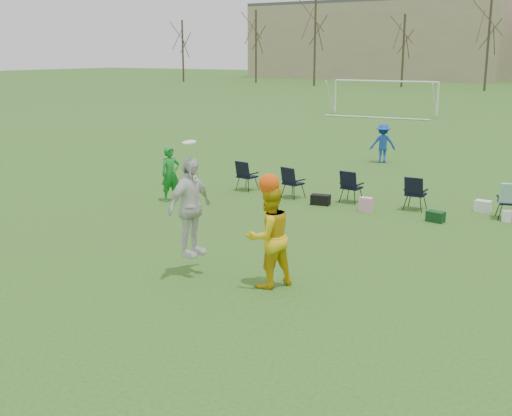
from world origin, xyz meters
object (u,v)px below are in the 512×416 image
Objects in this scene: fielder_green_near at (171,174)px; goal_left at (385,88)px; fielder_blue at (383,143)px; center_contest at (234,222)px.

goal_left reaches higher than fielder_green_near.
center_contest is at bearing 70.11° from fielder_blue.
center_contest is 34.80m from goal_left.
fielder_blue is 0.58× the size of center_contest.
center_contest is at bearing -78.83° from goal_left.
center_contest reaches higher than goal_left.
fielder_blue is (2.88, 9.88, -0.03)m from fielder_green_near.
fielder_green_near is at bearing -86.65° from goal_left.
fielder_green_near is at bearing 43.77° from fielder_blue.
fielder_blue is 20.07m from goal_left.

